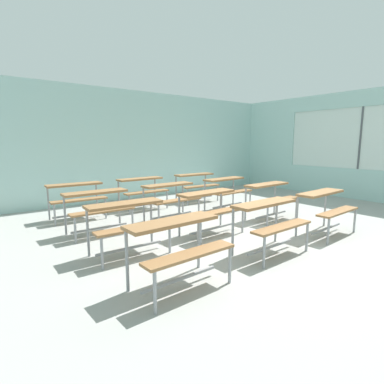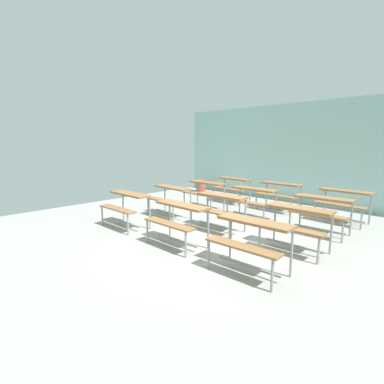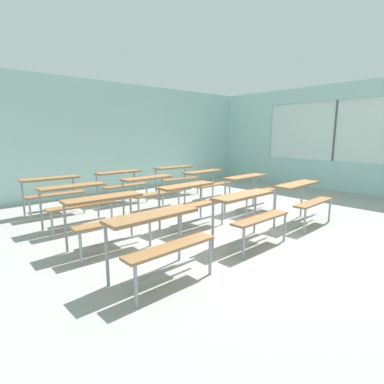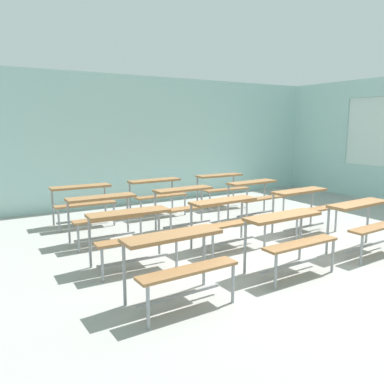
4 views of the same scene
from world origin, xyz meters
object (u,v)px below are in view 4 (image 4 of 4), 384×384
at_px(desk_bench_r2c1, 186,199).
at_px(desk_bench_r3c1, 157,189).
at_px(desk_bench_r2c0, 104,208).
at_px(desk_bench_r3c0, 82,196).
at_px(desk_bench_r0c2, 365,216).
at_px(desk_bench_r0c1, 289,230).
at_px(desk_bench_r1c0, 132,226).
at_px(desk_bench_r3c2, 222,183).
at_px(desk_bench_r1c1, 228,212).
at_px(desk_bench_r0c0, 178,253).
at_px(desk_bench_r1c2, 304,201).
at_px(desk_bench_r2c2, 256,191).

distance_m(desk_bench_r2c1, desk_bench_r3c1, 1.26).
relative_size(desk_bench_r2c0, desk_bench_r3c0, 0.99).
bearing_deg(desk_bench_r0c2, desk_bench_r0c1, 176.98).
height_order(desk_bench_r0c2, desk_bench_r2c1, same).
bearing_deg(desk_bench_r1c0, desk_bench_r0c2, -19.43).
distance_m(desk_bench_r2c1, desk_bench_r3c2, 2.05).
xyz_separation_m(desk_bench_r0c2, desk_bench_r3c0, (-3.12, 3.71, 0.00)).
height_order(desk_bench_r3c0, desk_bench_r3c1, same).
distance_m(desk_bench_r0c2, desk_bench_r3c2, 3.69).
bearing_deg(desk_bench_r2c1, desk_bench_r1c1, -91.74).
height_order(desk_bench_r0c0, desk_bench_r1c2, same).
relative_size(desk_bench_r1c2, desk_bench_r3c2, 1.00).
xyz_separation_m(desk_bench_r0c2, desk_bench_r1c2, (0.08, 1.24, 0.00)).
relative_size(desk_bench_r2c0, desk_bench_r3c2, 0.98).
bearing_deg(desk_bench_r2c1, desk_bench_r3c0, 139.14).
bearing_deg(desk_bench_r3c0, desk_bench_r1c1, -56.57).
distance_m(desk_bench_r3c0, desk_bench_r3c1, 1.55).
xyz_separation_m(desk_bench_r0c2, desk_bench_r3c2, (0.06, 3.69, 0.00)).
bearing_deg(desk_bench_r3c0, desk_bench_r3c2, 1.50).
bearing_deg(desk_bench_r0c0, desk_bench_r2c1, 56.52).
bearing_deg(desk_bench_r1c0, desk_bench_r2c1, 40.41).
xyz_separation_m(desk_bench_r1c0, desk_bench_r3c1, (1.58, 2.52, 0.00)).
bearing_deg(desk_bench_r0c2, desk_bench_r1c2, 83.58).
xyz_separation_m(desk_bench_r2c1, desk_bench_r3c1, (0.02, 1.26, 0.00)).
bearing_deg(desk_bench_r3c1, desk_bench_r3c0, -179.73).
bearing_deg(desk_bench_r2c2, desk_bench_r1c1, -145.09).
height_order(desk_bench_r2c1, desk_bench_r3c0, same).
bearing_deg(desk_bench_r3c2, desk_bench_r1c0, -140.07).
relative_size(desk_bench_r0c1, desk_bench_r3c2, 0.99).
height_order(desk_bench_r1c2, desk_bench_r2c0, same).
height_order(desk_bench_r1c2, desk_bench_r3c1, same).
relative_size(desk_bench_r2c1, desk_bench_r3c1, 1.01).
bearing_deg(desk_bench_r3c0, desk_bench_r3c1, 2.67).
relative_size(desk_bench_r1c0, desk_bench_r3c2, 0.99).
distance_m(desk_bench_r0c2, desk_bench_r3c0, 4.84).
height_order(desk_bench_r3c0, desk_bench_r3c2, same).
xyz_separation_m(desk_bench_r0c1, desk_bench_r3c1, (-0.05, 3.72, 0.00)).
relative_size(desk_bench_r0c1, desk_bench_r1c2, 0.99).
relative_size(desk_bench_r2c2, desk_bench_r3c2, 1.01).
relative_size(desk_bench_r2c1, desk_bench_r3c2, 1.00).
bearing_deg(desk_bench_r3c0, desk_bench_r1c0, -88.89).
bearing_deg(desk_bench_r1c1, desk_bench_r3c2, 54.05).
height_order(desk_bench_r0c0, desk_bench_r3c1, same).
bearing_deg(desk_bench_r2c0, desk_bench_r3c2, 21.02).
bearing_deg(desk_bench_r3c2, desk_bench_r3c1, -179.18).
relative_size(desk_bench_r1c0, desk_bench_r2c1, 1.00).
xyz_separation_m(desk_bench_r1c0, desk_bench_r2c1, (1.56, 1.25, 0.00)).
bearing_deg(desk_bench_r3c1, desk_bench_r0c2, -67.79).
xyz_separation_m(desk_bench_r0c2, desk_bench_r2c2, (0.03, 2.47, 0.00)).
distance_m(desk_bench_r1c2, desk_bench_r2c0, 3.43).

